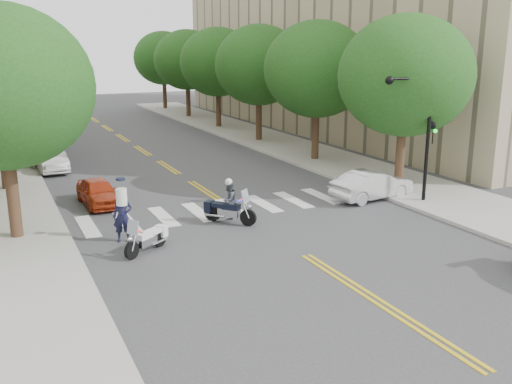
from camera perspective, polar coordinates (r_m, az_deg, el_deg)
ground at (r=19.66m, az=5.01°, el=-6.35°), size 140.00×140.00×0.00m
sidewalk_right at (r=42.82m, az=1.13°, el=5.23°), size 5.00×60.00×0.15m
tree_l_0 at (r=21.85m, az=-24.15°, el=9.52°), size 6.40×6.40×8.45m
tree_r_0 at (r=28.43m, az=14.70°, el=11.18°), size 6.40×6.40×8.45m
tree_r_1 at (r=34.94m, az=6.12°, el=12.10°), size 6.40×6.40×8.45m
tree_r_2 at (r=41.97m, az=0.29°, el=12.57°), size 6.40×6.40×8.45m
tree_r_3 at (r=49.30m, az=-3.85°, el=12.83°), size 6.40×6.40×8.45m
tree_r_4 at (r=56.81m, az=-6.91°, el=12.98°), size 6.40×6.40×8.45m
tree_r_5 at (r=64.44m, az=-9.25°, el=13.07°), size 6.40×6.40×8.45m
traffic_signal_pole at (r=26.00m, az=16.14°, el=6.74°), size 2.82×0.42×6.00m
motorcycle_police at (r=22.86m, az=-2.84°, el=-1.13°), size 1.66×1.90×1.86m
motorcycle_parked at (r=20.21m, az=-10.63°, el=-4.57°), size 1.81×1.37×1.33m
officer_standing at (r=21.21m, az=-13.19°, el=-2.38°), size 0.81×0.67×1.92m
convertible at (r=26.98m, az=11.55°, el=0.70°), size 4.26×1.97×1.35m
parked_car_a at (r=26.43m, az=-15.51°, el=0.01°), size 1.64×3.63×1.21m
parked_car_b at (r=34.52m, az=-19.86°, el=3.15°), size 1.66×4.26×1.38m
parked_car_c at (r=36.56m, az=-20.21°, el=3.66°), size 2.28×4.76×1.31m
parked_car_d at (r=40.90m, az=-20.84°, el=4.72°), size 2.09×4.81×1.38m
parked_car_e at (r=48.53m, az=-21.65°, el=5.96°), size 1.47×3.61×1.23m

